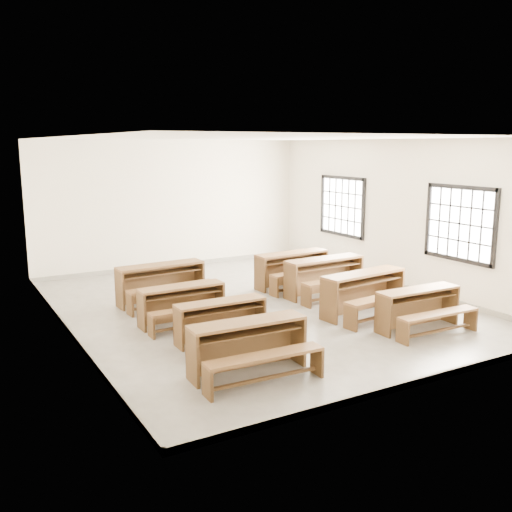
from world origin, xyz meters
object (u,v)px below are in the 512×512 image
desk_set_3 (162,281)px  desk_set_5 (366,290)px  desk_set_1 (222,318)px  desk_set_4 (420,306)px  desk_set_2 (183,302)px  desk_set_0 (249,344)px  desk_set_7 (293,267)px  desk_set_6 (326,274)px

desk_set_3 → desk_set_5: bearing=-44.1°
desk_set_1 → desk_set_4: (3.18, -1.09, 0.02)m
desk_set_2 → desk_set_3: (0.16, 1.45, 0.06)m
desk_set_5 → desk_set_3: bearing=132.5°
desk_set_2 → desk_set_5: size_ratio=0.82×
desk_set_0 → desk_set_3: bearing=88.9°
desk_set_0 → desk_set_7: desk_set_7 is taller
desk_set_6 → desk_set_3: bearing=158.2°
desk_set_0 → desk_set_5: 3.47m
desk_set_6 → desk_set_7: size_ratio=1.02×
desk_set_3 → desk_set_2: bearing=-99.1°
desk_set_3 → desk_set_1: bearing=-92.3°
desk_set_4 → desk_set_5: (-0.24, 1.11, 0.05)m
desk_set_2 → desk_set_7: size_ratio=0.87×
desk_set_6 → desk_set_7: desk_set_6 is taller
desk_set_0 → desk_set_2: (0.07, 2.51, -0.04)m
desk_set_4 → desk_set_7: bearing=95.0°
desk_set_2 → desk_set_4: desk_set_4 is taller
desk_set_1 → desk_set_2: 1.18m
desk_set_2 → desk_set_4: (3.36, -2.25, 0.01)m
desk_set_4 → desk_set_7: (-0.23, 3.52, 0.04)m
desk_set_1 → desk_set_5: bearing=0.8°
desk_set_1 → desk_set_5: 2.94m
desk_set_3 → desk_set_6: desk_set_6 is taller
desk_set_0 → desk_set_1: size_ratio=1.14×
desk_set_0 → desk_set_5: desk_set_5 is taller
desk_set_0 → desk_set_7: (3.20, 3.78, 0.01)m
desk_set_7 → desk_set_0: bearing=-133.1°
desk_set_4 → desk_set_3: bearing=132.1°
desk_set_2 → desk_set_3: size_ratio=0.86×
desk_set_2 → desk_set_4: 4.04m
desk_set_1 → desk_set_5: (2.94, 0.02, 0.08)m
desk_set_3 → desk_set_4: 4.89m
desk_set_6 → desk_set_0: bearing=-141.9°
desk_set_0 → desk_set_5: size_ratio=0.91×
desk_set_0 → desk_set_5: bearing=25.4°
desk_set_1 → desk_set_3: 2.61m
desk_set_3 → desk_set_6: 3.34m
desk_set_0 → desk_set_1: desk_set_0 is taller
desk_set_5 → desk_set_6: (0.18, 1.45, -0.00)m
desk_set_0 → desk_set_3: size_ratio=0.95×
desk_set_0 → desk_set_4: 3.44m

